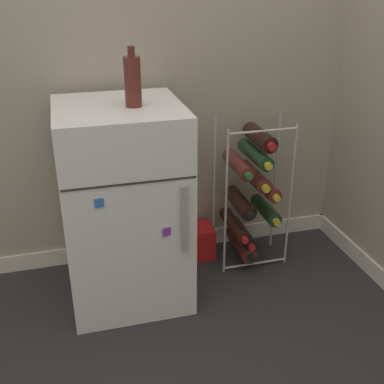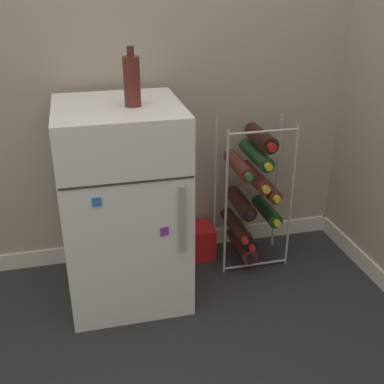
{
  "view_description": "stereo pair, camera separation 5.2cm",
  "coord_description": "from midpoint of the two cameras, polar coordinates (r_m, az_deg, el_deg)",
  "views": [
    {
      "loc": [
        -0.45,
        -1.67,
        1.43
      ],
      "look_at": [
        0.1,
        0.35,
        0.46
      ],
      "focal_mm": 45.0,
      "sensor_mm": 36.0,
      "label": 1
    },
    {
      "loc": [
        -0.4,
        -1.68,
        1.43
      ],
      "look_at": [
        0.1,
        0.35,
        0.46
      ],
      "focal_mm": 45.0,
      "sensor_mm": 36.0,
      "label": 2
    }
  ],
  "objects": [
    {
      "name": "ground_plane",
      "position": [
        2.24,
        -0.81,
        -14.76
      ],
      "size": [
        14.0,
        14.0,
        0.0
      ],
      "primitive_type": "plane",
      "color": "#28282B"
    },
    {
      "name": "wall_back",
      "position": [
        2.36,
        -5.14,
        20.14
      ],
      "size": [
        6.97,
        0.07,
        2.5
      ],
      "color": "#9E9384",
      "rests_on": "ground_plane"
    },
    {
      "name": "mini_fridge",
      "position": [
        2.2,
        -8.7,
        -1.57
      ],
      "size": [
        0.54,
        0.57,
        0.92
      ],
      "color": "white",
      "rests_on": "ground_plane"
    },
    {
      "name": "wine_rack",
      "position": [
        2.47,
        6.24,
        -0.21
      ],
      "size": [
        0.36,
        0.33,
        0.77
      ],
      "color": "#B2B2B7",
      "rests_on": "ground_plane"
    },
    {
      "name": "soda_box",
      "position": [
        2.62,
        -0.36,
        -5.92
      ],
      "size": [
        0.2,
        0.16,
        0.18
      ],
      "color": "red",
      "rests_on": "ground_plane"
    },
    {
      "name": "fridge_top_bottle",
      "position": [
        1.99,
        -7.81,
        12.9
      ],
      "size": [
        0.07,
        0.07,
        0.24
      ],
      "color": "#56231E",
      "rests_on": "mini_fridge"
    }
  ]
}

